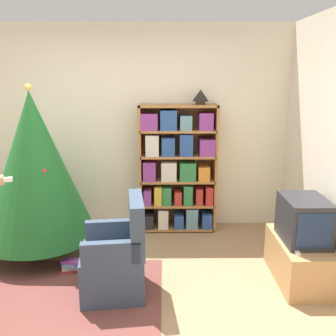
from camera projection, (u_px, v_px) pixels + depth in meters
ground_plane at (100, 310)px, 3.24m from camera, size 14.00×14.00×0.00m
wall_back at (121, 129)px, 4.85m from camera, size 8.00×0.10×2.60m
area_rug at (43, 311)px, 3.22m from camera, size 2.03×1.82×0.01m
bookshelf at (178, 169)px, 4.75m from camera, size 0.97×0.31×1.63m
tv_stand at (300, 260)px, 3.68m from camera, size 0.47×0.86×0.42m
television at (304, 220)px, 3.58m from camera, size 0.39×0.54×0.43m
game_remote at (296, 251)px, 3.38m from camera, size 0.04×0.12×0.02m
christmas_tree at (35, 167)px, 4.03m from camera, size 1.22×1.22×1.89m
armchair at (117, 260)px, 3.44m from camera, size 0.63×0.62×0.92m
table_lamp at (201, 96)px, 4.54m from camera, size 0.20×0.20×0.18m
book_pile_near_tree at (72, 265)px, 3.88m from camera, size 0.24×0.17×0.12m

